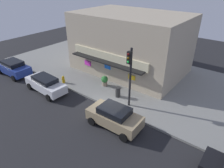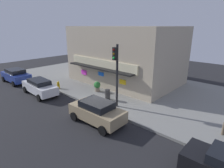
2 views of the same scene
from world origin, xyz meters
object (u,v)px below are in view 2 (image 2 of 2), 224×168
object	(u,v)px
traffic_light	(116,68)
trash_can	(108,95)
parked_car_blue	(16,75)
potted_plant_by_doorway	(97,86)
parked_car_tan	(97,111)
parked_car_white	(40,87)
fire_hydrant	(58,85)

from	to	relation	value
traffic_light	trash_can	distance (m)	3.20
parked_car_blue	traffic_light	bearing A→B (deg)	10.47
potted_plant_by_doorway	trash_can	bearing A→B (deg)	-20.76
traffic_light	parked_car_tan	size ratio (longest dim) A/B	1.23
parked_car_white	fire_hydrant	bearing A→B (deg)	84.64
trash_can	potted_plant_by_doorway	distance (m)	2.42
traffic_light	parked_car_white	world-z (taller)	traffic_light
traffic_light	parked_car_tan	distance (m)	3.66
traffic_light	parked_car_white	xyz separation A→B (m)	(-7.66, -2.60, -2.58)
trash_can	parked_car_white	size ratio (longest dim) A/B	0.21
traffic_light	parked_car_white	distance (m)	8.49
potted_plant_by_doorway	parked_car_white	world-z (taller)	parked_car_white
fire_hydrant	parked_car_tan	size ratio (longest dim) A/B	0.19
parked_car_white	parked_car_tan	xyz separation A→B (m)	(8.15, 0.04, 0.03)
traffic_light	trash_can	world-z (taller)	traffic_light
parked_car_blue	parked_car_tan	world-z (taller)	parked_car_blue
fire_hydrant	potted_plant_by_doorway	bearing A→B (deg)	30.10
traffic_light	potted_plant_by_doorway	size ratio (longest dim) A/B	4.91
fire_hydrant	parked_car_blue	world-z (taller)	parked_car_blue
trash_can	parked_car_blue	distance (m)	12.49
traffic_light	fire_hydrant	xyz separation A→B (m)	(-7.47, -0.66, -2.84)
parked_car_blue	potted_plant_by_doorway	bearing A→B (deg)	22.11
fire_hydrant	potted_plant_by_doorway	size ratio (longest dim) A/B	0.75
trash_can	parked_car_tan	bearing A→B (deg)	-57.48
traffic_light	parked_car_blue	distance (m)	14.09
parked_car_blue	parked_car_tan	size ratio (longest dim) A/B	1.04
traffic_light	fire_hydrant	world-z (taller)	traffic_light
trash_can	potted_plant_by_doorway	xyz separation A→B (m)	(-2.26, 0.86, 0.10)
traffic_light	parked_car_tan	bearing A→B (deg)	-79.15
potted_plant_by_doorway	parked_car_tan	world-z (taller)	parked_car_tan
fire_hydrant	parked_car_tan	xyz separation A→B (m)	(7.97, -1.91, 0.29)
fire_hydrant	trash_can	xyz separation A→B (m)	(5.94, 1.28, 0.10)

